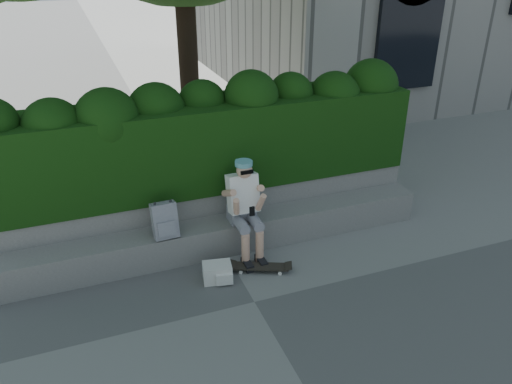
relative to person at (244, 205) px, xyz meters
name	(u,v)px	position (x,y,z in m)	size (l,w,h in m)	color
ground	(254,302)	(-0.26, -1.07, -0.75)	(80.00, 80.00, 0.00)	slate
bench_ledge	(223,236)	(-0.26, 0.18, -0.53)	(6.00, 0.45, 0.45)	gray
planter_wall	(213,211)	(-0.26, 0.66, -0.38)	(6.00, 0.50, 0.75)	gray
hedge	(206,143)	(-0.26, 0.88, 0.60)	(6.00, 1.00, 1.20)	black
person	(244,205)	(0.00, 0.00, 0.00)	(0.40, 0.76, 1.38)	gray
skateboard	(261,267)	(0.04, -0.50, -0.69)	(0.75, 0.46, 0.08)	black
backpack_plaid	(165,220)	(-1.06, 0.08, -0.07)	(0.32, 0.17, 0.47)	#9F9FA3
backpack_ground	(217,272)	(-0.55, -0.48, -0.64)	(0.36, 0.26, 0.23)	beige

